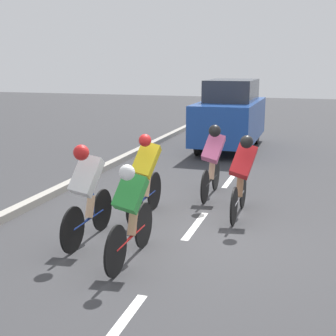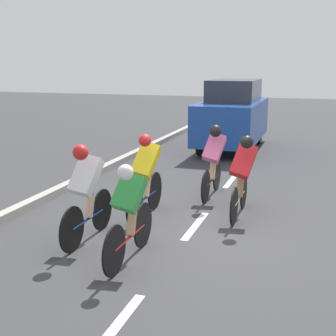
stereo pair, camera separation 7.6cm
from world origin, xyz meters
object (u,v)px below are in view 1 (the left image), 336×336
(cyclist_red, at_px, (242,173))
(cyclist_yellow, at_px, (146,174))
(cyclist_pink, at_px, (213,158))
(cyclist_white, at_px, (87,191))
(cyclist_green, at_px, (130,211))
(support_car, at_px, (230,115))

(cyclist_red, xyz_separation_m, cyclist_yellow, (1.55, 0.56, -0.00))
(cyclist_pink, distance_m, cyclist_white, 3.18)
(cyclist_yellow, bearing_deg, cyclist_pink, -116.47)
(cyclist_red, bearing_deg, cyclist_pink, -55.01)
(cyclist_green, relative_size, cyclist_yellow, 1.00)
(cyclist_red, bearing_deg, cyclist_yellow, 20.00)
(cyclist_green, distance_m, cyclist_pink, 3.42)
(cyclist_green, distance_m, cyclist_white, 1.01)
(cyclist_green, xyz_separation_m, cyclist_white, (0.88, -0.48, 0.08))
(cyclist_white, bearing_deg, cyclist_green, 151.39)
(cyclist_red, distance_m, cyclist_white, 2.73)
(cyclist_green, height_order, cyclist_red, cyclist_red)
(cyclist_yellow, height_order, cyclist_white, cyclist_white)
(cyclist_green, relative_size, cyclist_pink, 1.01)
(cyclist_red, height_order, support_car, support_car)
(cyclist_red, relative_size, support_car, 0.40)
(cyclist_pink, bearing_deg, cyclist_green, 83.77)
(cyclist_white, distance_m, support_car, 8.42)
(cyclist_red, xyz_separation_m, support_car, (1.37, -6.53, 0.28))
(cyclist_green, height_order, cyclist_white, cyclist_white)
(cyclist_green, xyz_separation_m, cyclist_pink, (-0.37, -3.40, 0.07))
(cyclist_red, relative_size, cyclist_yellow, 0.97)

